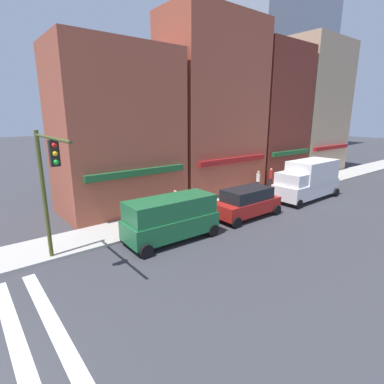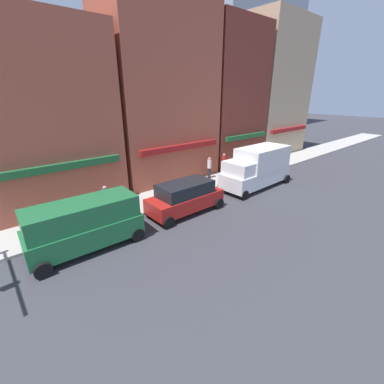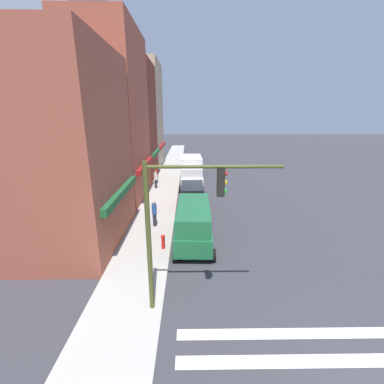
% 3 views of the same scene
% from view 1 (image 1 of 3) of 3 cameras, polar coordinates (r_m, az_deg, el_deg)
% --- Properties ---
extents(storefront_row, '(32.18, 5.30, 14.41)m').
position_cam_1_polar(storefront_row, '(28.90, 10.47, 14.48)').
color(storefront_row, '#9E4C38').
rests_on(storefront_row, ground_plane).
extents(tower_distant, '(20.33, 15.42, 48.38)m').
position_cam_1_polar(tower_distant, '(62.79, 14.73, 30.40)').
color(tower_distant, '#939EAD').
rests_on(tower_distant, ground_plane).
extents(traffic_signal, '(0.32, 4.64, 5.87)m').
position_cam_1_polar(traffic_signal, '(13.43, -25.76, 2.52)').
color(traffic_signal, '#474C1E').
rests_on(traffic_signal, ground_plane).
extents(van_green, '(5.06, 2.22, 2.34)m').
position_cam_1_polar(van_green, '(15.76, -4.02, -4.82)').
color(van_green, '#1E6638').
rests_on(van_green, ground_plane).
extents(suv_red, '(4.70, 2.12, 1.94)m').
position_cam_1_polar(suv_red, '(19.64, 10.40, -1.89)').
color(suv_red, '#B21E19').
rests_on(suv_red, ground_plane).
extents(box_truck_white, '(6.24, 2.42, 3.04)m').
position_cam_1_polar(box_truck_white, '(25.16, 21.19, 2.25)').
color(box_truck_white, white).
rests_on(box_truck_white, ground_plane).
extents(pedestrian_red_jacket, '(0.32, 0.32, 1.77)m').
position_cam_1_polar(pedestrian_red_jacket, '(27.61, 14.77, 2.68)').
color(pedestrian_red_jacket, '#23232D').
rests_on(pedestrian_red_jacket, sidewalk_left).
extents(pedestrian_white_shirt, '(0.32, 0.32, 1.77)m').
position_cam_1_polar(pedestrian_white_shirt, '(26.01, 12.47, 2.11)').
color(pedestrian_white_shirt, '#23232D').
rests_on(pedestrian_white_shirt, sidewalk_left).
extents(pedestrian_blue_shirt, '(0.32, 0.32, 1.77)m').
position_cam_1_polar(pedestrian_blue_shirt, '(18.96, -3.19, -2.14)').
color(pedestrian_blue_shirt, '#23232D').
rests_on(pedestrian_blue_shirt, sidewalk_left).
extents(fire_hydrant, '(0.24, 0.24, 0.84)m').
position_cam_1_polar(fire_hydrant, '(16.87, -10.09, -6.12)').
color(fire_hydrant, red).
rests_on(fire_hydrant, sidewalk_left).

